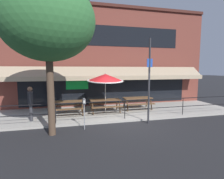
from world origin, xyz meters
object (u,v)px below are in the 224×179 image
Objects in this scene: picnic_table_left at (68,104)px; pedestrian_walking at (30,102)px; picnic_table_right at (138,100)px; picnic_table_centre at (105,102)px; street_sign_pole at (149,81)px; patio_umbrella_centre at (105,78)px; street_tree_curbside at (50,15)px; parking_meter_near at (84,104)px.

picnic_table_left is 1.97m from pedestrian_walking.
picnic_table_left is 1.00× the size of picnic_table_right.
street_sign_pole reaches higher than picnic_table_centre.
patio_umbrella_centre is at bearing -171.73° from picnic_table_right.
picnic_table_centre is (2.17, 0.02, 0.00)m from picnic_table_left.
patio_umbrella_centre is 4.64m from street_tree_curbside.
picnic_table_left is at bearing -175.84° from picnic_table_right.
picnic_table_right is at bearing 4.16° from picnic_table_left.
parking_meter_near is 0.34× the size of street_sign_pole.
street_tree_curbside is (-1.23, -0.39, 3.55)m from parking_meter_near.
parking_meter_near is at bearing -73.50° from picnic_table_left.
street_sign_pole is at bearing 6.76° from street_tree_curbside.
picnic_table_right is 1.05× the size of pedestrian_walking.
patio_umbrella_centre is at bearing 126.16° from street_sign_pole.
picnic_table_left is 4.71m from street_sign_pole.
picnic_table_right is at bearing 37.13° from parking_meter_near.
parking_meter_near is at bearing -120.88° from patio_umbrella_centre.
picnic_table_right is 0.76× the size of patio_umbrella_centre.
picnic_table_centre is at bearing 59.34° from parking_meter_near.
picnic_table_centre is 1.47m from patio_umbrella_centre.
picnic_table_left is 2.17m from picnic_table_centre.
patio_umbrella_centre is at bearing 59.12° from parking_meter_near.
picnic_table_right is 4.57m from parking_meter_near.
pedestrian_walking is (-3.97, -0.77, 0.35)m from picnic_table_centre.
street_sign_pole is 5.10m from street_tree_curbside.
picnic_table_centre is 0.44× the size of street_sign_pole.
street_tree_curbside is at bearing -133.38° from picnic_table_centre.
patio_umbrella_centre reaches higher than picnic_table_right.
picnic_table_centre is 0.76× the size of patio_umbrella_centre.
picnic_table_centre is 1.05× the size of pedestrian_walking.
picnic_table_right is (4.35, 0.32, 0.00)m from picnic_table_left.
picnic_table_centre is 4.06m from pedestrian_walking.
picnic_table_left is 4.92m from street_tree_curbside.
picnic_table_centre is at bearing -172.29° from picnic_table_right.
pedestrian_walking is 0.26× the size of street_tree_curbside.
picnic_table_centre and picnic_table_right have the same top height.
parking_meter_near is at bearing -142.87° from picnic_table_right.
patio_umbrella_centre reaches higher than picnic_table_centre.
picnic_table_left is 0.76× the size of patio_umbrella_centre.
street_tree_curbside is at bearing -162.38° from parking_meter_near.
pedestrian_walking reaches higher than picnic_table_centre.
patio_umbrella_centre is (-0.00, -0.02, 1.47)m from picnic_table_centre.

